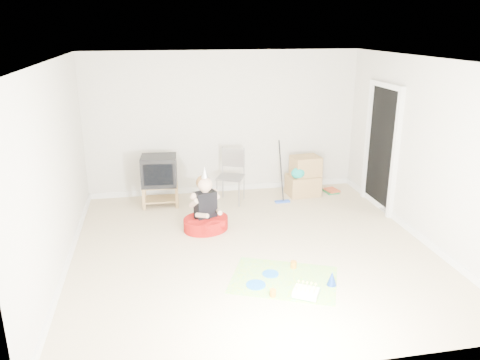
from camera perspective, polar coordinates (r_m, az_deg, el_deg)
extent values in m
plane|color=beige|center=(6.70, 1.49, -8.34)|extent=(5.00, 5.00, 0.00)
cube|color=black|center=(8.23, 16.89, 3.60)|extent=(0.02, 0.90, 2.05)
cube|color=olive|center=(8.21, -9.74, -0.65)|extent=(0.63, 0.41, 0.03)
cube|color=olive|center=(8.30, -9.64, -2.30)|extent=(0.63, 0.41, 0.03)
cube|color=olive|center=(8.13, -11.65, -2.30)|extent=(0.05, 0.05, 0.39)
cube|color=olive|center=(8.12, -7.71, -2.12)|extent=(0.05, 0.05, 0.39)
cube|color=olive|center=(8.44, -11.55, -1.53)|extent=(0.05, 0.05, 0.39)
cube|color=olive|center=(8.42, -7.76, -1.35)|extent=(0.05, 0.05, 0.39)
cube|color=black|center=(8.13, -9.84, 1.15)|extent=(0.63, 0.54, 0.51)
cube|color=gray|center=(8.23, -1.15, 0.36)|extent=(0.57, 0.56, 0.03)
cylinder|color=gray|center=(8.28, -2.48, 0.57)|extent=(0.02, 0.02, 0.97)
cylinder|color=gray|center=(8.18, 0.19, 0.36)|extent=(0.02, 0.02, 0.97)
cube|color=#A98451|center=(8.76, 7.68, -0.62)|extent=(0.60, 0.48, 0.37)
cube|color=#A98451|center=(8.69, 8.01, 1.74)|extent=(0.54, 0.45, 0.35)
ellipsoid|color=#0D9589|center=(8.49, 7.08, 0.84)|extent=(0.25, 0.17, 0.20)
cube|color=blue|center=(8.40, 5.19, -2.62)|extent=(0.27, 0.11, 0.03)
cylinder|color=black|center=(8.22, 5.30, 0.82)|extent=(0.04, 0.36, 1.04)
cube|color=#26723D|center=(9.03, 11.09, -1.37)|extent=(0.25, 0.31, 0.03)
cube|color=#C64D2A|center=(9.02, 11.10, -1.18)|extent=(0.26, 0.31, 0.03)
cylinder|color=#A7130F|center=(7.27, -4.18, -5.31)|extent=(0.91, 0.91, 0.19)
cube|color=black|center=(7.15, -4.24, -3.04)|extent=(0.36, 0.29, 0.43)
sphere|color=tan|center=(7.04, -4.30, -0.57)|extent=(0.29, 0.29, 0.22)
cone|color=white|center=(6.98, -4.34, 0.97)|extent=(0.12, 0.12, 0.17)
cube|color=#FF357E|center=(5.97, 5.37, -11.99)|extent=(1.55, 1.36, 0.01)
cube|color=white|center=(5.65, 8.03, -13.48)|extent=(0.36, 0.34, 0.08)
cube|color=#44BF55|center=(5.67, 8.02, -13.75)|extent=(0.36, 0.34, 0.01)
cylinder|color=beige|center=(5.60, 6.94, -12.95)|extent=(0.01, 0.01, 0.06)
cylinder|color=beige|center=(5.59, 7.45, -13.03)|extent=(0.01, 0.01, 0.06)
cylinder|color=beige|center=(5.58, 7.96, -13.10)|extent=(0.01, 0.01, 0.06)
cylinder|color=beige|center=(5.57, 8.48, -13.18)|extent=(0.01, 0.01, 0.06)
cylinder|color=beige|center=(5.57, 8.99, -13.25)|extent=(0.01, 0.01, 0.06)
cylinder|color=beige|center=(5.67, 7.15, -12.49)|extent=(0.01, 0.01, 0.06)
cylinder|color=beige|center=(5.67, 7.66, -12.57)|extent=(0.01, 0.01, 0.06)
cylinder|color=beige|center=(5.66, 8.16, -12.64)|extent=(0.01, 0.01, 0.06)
cylinder|color=beige|center=(5.65, 8.67, -12.71)|extent=(0.01, 0.01, 0.06)
cylinder|color=beige|center=(5.64, 9.18, -12.78)|extent=(0.01, 0.01, 0.06)
cylinder|color=blue|center=(6.06, 3.74, -11.34)|extent=(0.30, 0.30, 0.01)
cylinder|color=blue|center=(5.82, 1.94, -12.64)|extent=(0.33, 0.33, 0.01)
cylinder|color=orange|center=(6.22, 6.54, -10.20)|extent=(0.10, 0.10, 0.09)
cylinder|color=orange|center=(5.61, 4.03, -13.57)|extent=(0.10, 0.10, 0.08)
cone|color=blue|center=(5.89, 11.13, -11.68)|extent=(0.16, 0.16, 0.18)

